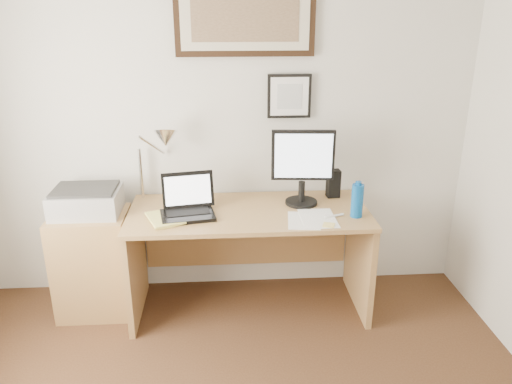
{
  "coord_description": "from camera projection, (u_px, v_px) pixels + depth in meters",
  "views": [
    {
      "loc": [
        -0.01,
        -1.44,
        2.04
      ],
      "look_at": [
        0.18,
        1.43,
        0.96
      ],
      "focal_mm": 35.0,
      "sensor_mm": 36.0,
      "label": 1
    }
  ],
  "objects": [
    {
      "name": "wall_back",
      "position": [
        224.0,
        125.0,
        3.49
      ],
      "size": [
        3.5,
        0.02,
        2.5
      ],
      "primitive_type": "cube",
      "color": "silver",
      "rests_on": "ground"
    },
    {
      "name": "side_cabinet",
      "position": [
        94.0,
        263.0,
        3.44
      ],
      "size": [
        0.5,
        0.4,
        0.73
      ],
      "primitive_type": "cube",
      "color": "#9C7241",
      "rests_on": "floor"
    },
    {
      "name": "water_bottle",
      "position": [
        357.0,
        201.0,
        3.2
      ],
      "size": [
        0.08,
        0.08,
        0.22
      ],
      "primitive_type": "cylinder",
      "color": "#0B4F9A",
      "rests_on": "desk"
    },
    {
      "name": "bottle_cap",
      "position": [
        359.0,
        183.0,
        3.16
      ],
      "size": [
        0.04,
        0.04,
        0.02
      ],
      "primitive_type": "cylinder",
      "color": "#0B4F9A",
      "rests_on": "water_bottle"
    },
    {
      "name": "speaker",
      "position": [
        333.0,
        183.0,
        3.54
      ],
      "size": [
        0.09,
        0.08,
        0.2
      ],
      "primitive_type": "cube",
      "rotation": [
        0.0,
        0.0,
        0.08
      ],
      "color": "black",
      "rests_on": "desk"
    },
    {
      "name": "paper_sheet_a",
      "position": [
        304.0,
        220.0,
        3.17
      ],
      "size": [
        0.23,
        0.31,
        0.0
      ],
      "primitive_type": "cube",
      "rotation": [
        0.0,
        0.0,
        -0.12
      ],
      "color": "white",
      "rests_on": "desk"
    },
    {
      "name": "paper_sheet_b",
      "position": [
        318.0,
        218.0,
        3.2
      ],
      "size": [
        0.23,
        0.32,
        0.0
      ],
      "primitive_type": "cube",
      "rotation": [
        0.0,
        0.0,
        0.01
      ],
      "color": "white",
      "rests_on": "desk"
    },
    {
      "name": "sticky_pad",
      "position": [
        329.0,
        225.0,
        3.09
      ],
      "size": [
        0.09,
        0.09,
        0.01
      ],
      "primitive_type": "cube",
      "rotation": [
        0.0,
        0.0,
        -0.34
      ],
      "color": "#ECD470",
      "rests_on": "desk"
    },
    {
      "name": "marker_pen",
      "position": [
        334.0,
        216.0,
        3.22
      ],
      "size": [
        0.14,
        0.06,
        0.02
      ],
      "primitive_type": "cylinder",
      "rotation": [
        0.0,
        1.57,
        0.35
      ],
      "color": "white",
      "rests_on": "desk"
    },
    {
      "name": "book",
      "position": [
        150.0,
        221.0,
        3.14
      ],
      "size": [
        0.28,
        0.32,
        0.02
      ],
      "primitive_type": "imported",
      "rotation": [
        0.0,
        0.0,
        0.38
      ],
      "color": "#DED868",
      "rests_on": "desk"
    },
    {
      "name": "desk",
      "position": [
        248.0,
        237.0,
        3.49
      ],
      "size": [
        1.6,
        0.7,
        0.75
      ],
      "color": "#9C7241",
      "rests_on": "floor"
    },
    {
      "name": "laptop",
      "position": [
        188.0,
        206.0,
        3.25
      ],
      "size": [
        0.38,
        0.35,
        0.26
      ],
      "color": "black",
      "rests_on": "desk"
    },
    {
      "name": "lcd_monitor",
      "position": [
        303.0,
        164.0,
        3.34
      ],
      "size": [
        0.42,
        0.22,
        0.52
      ],
      "color": "black",
      "rests_on": "desk"
    },
    {
      "name": "printer",
      "position": [
        86.0,
        201.0,
        3.31
      ],
      "size": [
        0.44,
        0.34,
        0.18
      ],
      "color": "#A2A2A4",
      "rests_on": "side_cabinet"
    },
    {
      "name": "desk_lamp",
      "position": [
        163.0,
        141.0,
        3.31
      ],
      "size": [
        0.29,
        0.27,
        0.53
      ],
      "color": "silver",
      "rests_on": "desk"
    },
    {
      "name": "picture_large",
      "position": [
        245.0,
        19.0,
        3.23
      ],
      "size": [
        0.92,
        0.04,
        0.47
      ],
      "color": "black",
      "rests_on": "wall_back"
    },
    {
      "name": "picture_small",
      "position": [
        289.0,
        96.0,
        3.42
      ],
      "size": [
        0.3,
        0.03,
        0.3
      ],
      "color": "black",
      "rests_on": "wall_back"
    }
  ]
}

